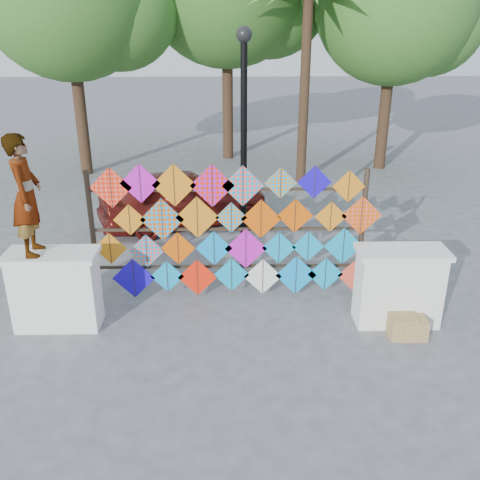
{
  "coord_description": "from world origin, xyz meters",
  "views": [
    {
      "loc": [
        0.03,
        -7.68,
        4.56
      ],
      "look_at": [
        0.2,
        0.6,
        1.13
      ],
      "focal_mm": 40.0,
      "sensor_mm": 36.0,
      "label": 1
    }
  ],
  "objects_px": {
    "lamppost": "(244,131)",
    "sedan": "(184,198)",
    "vendor_woman": "(26,195)",
    "kite_rack": "(232,233)"
  },
  "relations": [
    {
      "from": "vendor_woman",
      "to": "kite_rack",
      "type": "bearing_deg",
      "value": -79.39
    },
    {
      "from": "kite_rack",
      "to": "vendor_woman",
      "type": "distance_m",
      "value": 3.28
    },
    {
      "from": "lamppost",
      "to": "sedan",
      "type": "bearing_deg",
      "value": 119.72
    },
    {
      "from": "lamppost",
      "to": "vendor_woman",
      "type": "bearing_deg",
      "value": -145.72
    },
    {
      "from": "vendor_woman",
      "to": "sedan",
      "type": "height_order",
      "value": "vendor_woman"
    },
    {
      "from": "sedan",
      "to": "vendor_woman",
      "type": "bearing_deg",
      "value": 136.34
    },
    {
      "from": "vendor_woman",
      "to": "sedan",
      "type": "distance_m",
      "value": 5.14
    },
    {
      "from": "sedan",
      "to": "lamppost",
      "type": "relative_size",
      "value": 0.89
    },
    {
      "from": "sedan",
      "to": "lamppost",
      "type": "distance_m",
      "value": 3.36
    },
    {
      "from": "vendor_woman",
      "to": "lamppost",
      "type": "xyz_separation_m",
      "value": [
        3.23,
        2.2,
        0.5
      ]
    }
  ]
}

